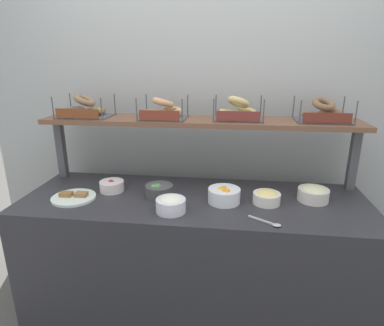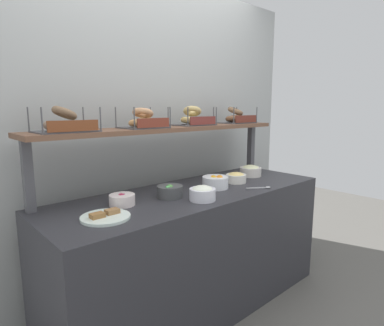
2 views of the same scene
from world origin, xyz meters
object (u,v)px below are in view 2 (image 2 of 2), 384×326
Objects in this scene: bowl_cream_cheese at (202,193)px; serving_plate_white at (105,217)px; bagel_basket_plain at (192,119)px; bowl_egg_salad at (236,177)px; serving_spoon_near_plate at (263,188)px; bagel_basket_sesame at (143,121)px; bowl_veggie_mix at (170,191)px; bowl_potato_salad at (251,171)px; bowl_fruit_salad at (215,182)px; bagel_basket_cinnamon_raisin at (235,118)px; bowl_beet_salad at (122,200)px; bagel_basket_poppy at (65,124)px.

serving_plate_white is (-0.61, 0.09, -0.04)m from bowl_cream_cheese.
bagel_basket_plain is (0.95, 0.38, 0.47)m from serving_plate_white.
bowl_egg_salad is 0.97× the size of serving_spoon_near_plate.
bagel_basket_sesame reaches higher than serving_spoon_near_plate.
bowl_veggie_mix is 0.63m from bowl_egg_salad.
bowl_fruit_salad is at bearing -169.98° from bowl_potato_salad.
bagel_basket_cinnamon_raisin is at bearing 14.64° from serving_plate_white.
bowl_veggie_mix reaches higher than bowl_beet_salad.
bagel_basket_sesame is at bearing 145.32° from bowl_fruit_salad.
bowl_cream_cheese is 0.56× the size of bagel_basket_sesame.
serving_spoon_near_plate is at bearing -72.34° from bagel_basket_plain.
bowl_egg_salad is at bearing -58.71° from bagel_basket_plain.
bowl_veggie_mix is at bearing -25.60° from bagel_basket_poppy.
serving_spoon_near_plate is (-0.28, -0.33, -0.04)m from bowl_potato_salad.
bagel_basket_cinnamon_raisin reaches higher than bowl_fruit_salad.
bagel_basket_plain is (0.34, 0.47, 0.43)m from bowl_cream_cheese.
bowl_potato_salad is 1.04m from bagel_basket_sesame.
bowl_veggie_mix is 0.68m from serving_spoon_near_plate.
bagel_basket_cinnamon_raisin is (1.27, 0.23, 0.45)m from bowl_beet_salad.
bowl_veggie_mix is 1.02× the size of bowl_cream_cheese.
bowl_egg_salad is 0.84× the size of bowl_fruit_salad.
bagel_basket_cinnamon_raisin reaches higher than bowl_cream_cheese.
bowl_veggie_mix is at bearing 10.58° from serving_plate_white.
bowl_cream_cheese is at bearing -34.47° from bagel_basket_poppy.
bagel_basket_cinnamon_raisin is at bearing 28.94° from bowl_fruit_salad.
bowl_beet_salad is 0.95m from bowl_egg_salad.
bowl_beet_salad is 0.71m from bowl_fruit_salad.
bagel_basket_poppy is at bearing 172.33° from bowl_potato_salad.
bowl_cream_cheese is 0.90m from bagel_basket_poppy.
bowl_egg_salad is 0.49× the size of bagel_basket_cinnamon_raisin.
bagel_basket_sesame is at bearing 168.26° from bowl_potato_salad.
bagel_basket_plain reaches higher than serving_spoon_near_plate.
bowl_potato_salad is 1.10× the size of serving_spoon_near_plate.
bagel_basket_cinnamon_raisin reaches higher than bowl_potato_salad.
bowl_fruit_salad is (-0.24, -0.02, 0.01)m from bowl_egg_salad.
bowl_veggie_mix is at bearing -163.31° from bagel_basket_cinnamon_raisin.
bowl_fruit_salad is 0.89m from serving_plate_white.
bowl_beet_salad is 0.50× the size of bagel_basket_plain.
bowl_cream_cheese is at bearing -8.82° from serving_plate_white.
bowl_potato_salad is 0.43m from serving_spoon_near_plate.
bowl_potato_salad is at bearing 17.48° from bowl_cream_cheese.
bowl_potato_salad is 0.58× the size of bagel_basket_plain.
bagel_basket_poppy reaches higher than serving_plate_white.
bagel_basket_poppy is at bearing -178.41° from bagel_basket_plain.
bagel_basket_cinnamon_raisin is (0.51, 0.00, -0.00)m from bagel_basket_plain.
bowl_fruit_salad is 1.07m from bagel_basket_poppy.
bowl_beet_salad is 0.92× the size of bowl_cream_cheese.
bowl_veggie_mix reaches higher than serving_spoon_near_plate.
bowl_potato_salad is 0.54× the size of bagel_basket_poppy.
bowl_beet_salad is 1.37m from bagel_basket_cinnamon_raisin.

